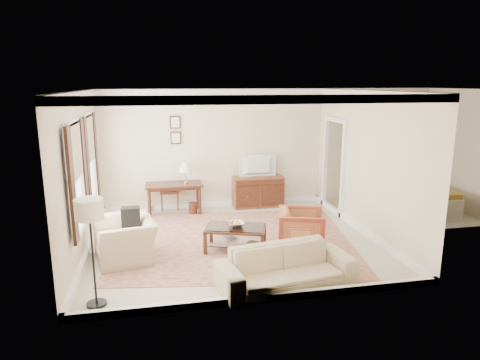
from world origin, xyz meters
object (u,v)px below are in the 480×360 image
object	(u,v)px
striped_armchair	(301,228)
sofa	(286,261)
writing_desk	(174,188)
sideboard	(258,192)
club_armchair	(125,233)
tv	(258,159)
coffee_table	(236,232)

from	to	relation	value
striped_armchair	sofa	distance (m)	1.55
writing_desk	sideboard	distance (m)	2.10
sideboard	club_armchair	world-z (taller)	club_armchair
striped_armchair	sideboard	bearing A→B (deg)	19.39
tv	striped_armchair	bearing A→B (deg)	92.40
tv	club_armchair	world-z (taller)	tv
writing_desk	club_armchair	distance (m)	2.76
club_armchair	sofa	distance (m)	2.89
tv	writing_desk	bearing A→B (deg)	3.86
writing_desk	coffee_table	distance (m)	2.75
sofa	club_armchair	bearing A→B (deg)	138.80
tv	sofa	xyz separation A→B (m)	(-0.60, -4.24, -0.81)
writing_desk	tv	world-z (taller)	tv
sideboard	striped_armchair	size ratio (longest dim) A/B	1.48
sideboard	tv	size ratio (longest dim) A/B	1.40
sideboard	club_armchair	size ratio (longest dim) A/B	1.12
striped_armchair	coffee_table	bearing A→B (deg)	98.15
coffee_table	sofa	distance (m)	1.63
tv	sofa	size ratio (longest dim) A/B	0.43
tv	club_armchair	xyz separation A→B (m)	(-3.05, -2.72, -0.72)
club_armchair	coffee_table	bearing A→B (deg)	78.25
striped_armchair	club_armchair	xyz separation A→B (m)	(-3.17, 0.16, 0.07)
tv	coffee_table	xyz separation A→B (m)	(-1.08, -2.69, -0.86)
club_armchair	writing_desk	bearing A→B (deg)	146.84
striped_armchair	club_armchair	world-z (taller)	club_armchair
tv	sofa	bearing A→B (deg)	81.90
sideboard	tv	distance (m)	0.83
sideboard	tv	xyz separation A→B (m)	(0.00, -0.02, 0.83)
club_armchair	striped_armchair	bearing A→B (deg)	74.58
writing_desk	club_armchair	xyz separation A→B (m)	(-0.97, -2.58, -0.12)
writing_desk	club_armchair	size ratio (longest dim) A/B	1.18
sideboard	sofa	bearing A→B (deg)	-98.06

